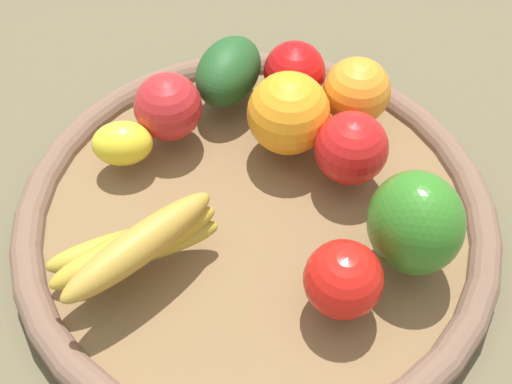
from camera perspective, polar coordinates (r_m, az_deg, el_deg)
The scene contains 12 objects.
ground_plane at distance 0.66m, azimuth -0.00°, elevation -3.15°, with size 2.40×2.40×0.00m, color brown.
basket at distance 0.65m, azimuth -0.00°, elevation -2.21°, with size 0.47×0.47×0.04m.
banana_bunch at distance 0.58m, azimuth -10.33°, elevation -4.61°, with size 0.16×0.10×0.06m.
apple_0 at distance 0.64m, azimuth 8.23°, elevation 3.77°, with size 0.07×0.07×0.07m, color red.
avocado at distance 0.71m, azimuth -2.39°, elevation 10.38°, with size 0.09×0.06×0.06m, color #214F23.
orange_0 at distance 0.65m, azimuth 2.82°, elevation 6.80°, with size 0.08×0.08×0.08m, color orange.
bell_pepper at distance 0.57m, azimuth 13.58°, elevation -2.64°, with size 0.09×0.08×0.10m, color #327722.
lemon_0 at distance 0.67m, azimuth -11.46°, elevation 4.15°, with size 0.06×0.04×0.04m, color yellow.
orange_1 at distance 0.69m, azimuth 8.68°, elevation 8.60°, with size 0.07×0.07×0.07m, color orange.
apple_3 at distance 0.71m, azimuth 3.33°, elevation 10.31°, with size 0.07×0.07×0.07m, color red.
apple_1 at distance 0.55m, azimuth 7.55°, elevation -7.49°, with size 0.07×0.07×0.07m, color red.
apple_2 at distance 0.68m, azimuth -7.60°, elevation 7.31°, with size 0.07×0.07×0.07m, color red.
Camera 1 is at (-0.27, -0.27, 0.54)m, focal length 46.33 mm.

